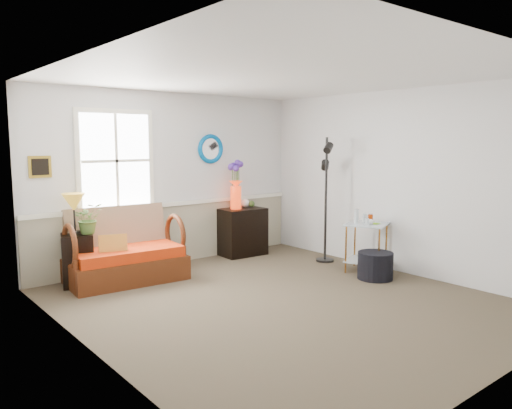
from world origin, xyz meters
TOP-DOWN VIEW (x-y plane):
  - floor at (0.00, 0.00)m, footprint 4.50×5.00m
  - ceiling at (0.00, 0.00)m, footprint 4.50×5.00m
  - walls at (0.00, 0.00)m, footprint 4.51×5.01m
  - wainscot at (0.00, 2.48)m, footprint 4.46×0.02m
  - chair_rail at (0.00, 2.47)m, footprint 4.46×0.04m
  - window at (-0.90, 2.47)m, footprint 1.14×0.06m
  - picture at (-1.92, 2.48)m, footprint 0.28×0.03m
  - mirror at (0.70, 2.48)m, footprint 0.47×0.07m
  - loveseat at (-1.02, 2.00)m, footprint 1.57×0.97m
  - throw_pillow at (-1.24, 1.89)m, footprint 0.36×0.19m
  - lamp_stand at (-1.59, 2.20)m, footprint 0.48×0.48m
  - table_lamp at (-1.61, 2.21)m, footprint 0.29×0.29m
  - potted_plant at (-1.45, 2.14)m, footprint 0.41×0.44m
  - cabinet at (1.15, 2.23)m, footprint 0.75×0.51m
  - flower_vase at (1.04, 2.26)m, footprint 0.25×0.25m
  - side_table at (1.89, 0.27)m, footprint 0.73×0.73m
  - tabletop_items at (1.88, 0.30)m, footprint 0.43×0.43m
  - floor_lamp at (1.87, 1.05)m, footprint 0.36×0.36m
  - ottoman at (1.66, -0.07)m, footprint 0.62×0.62m

SIDE VIEW (x-z plane):
  - floor at x=0.00m, z-range -0.01..0.01m
  - ottoman at x=1.66m, z-range 0.00..0.37m
  - lamp_stand at x=-1.59m, z-range 0.00..0.68m
  - side_table at x=1.89m, z-range 0.00..0.70m
  - cabinet at x=1.15m, z-range 0.00..0.78m
  - wainscot at x=0.00m, z-range 0.00..0.90m
  - loveseat at x=-1.02m, z-range 0.00..0.99m
  - throw_pillow at x=-1.24m, z-range 0.32..0.68m
  - tabletop_items at x=1.88m, z-range 0.70..0.91m
  - potted_plant at x=-1.45m, z-range 0.68..0.99m
  - chair_rail at x=0.00m, z-range 0.89..0.95m
  - table_lamp at x=-1.61m, z-range 0.68..1.21m
  - floor_lamp at x=1.87m, z-range 0.00..1.93m
  - flower_vase at x=1.04m, z-range 0.78..1.55m
  - walls at x=0.00m, z-range 0.00..2.60m
  - picture at x=-1.92m, z-range 1.41..1.69m
  - window at x=-0.90m, z-range 0.88..2.32m
  - mirror at x=0.70m, z-range 1.51..1.99m
  - ceiling at x=0.00m, z-range 2.60..2.60m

